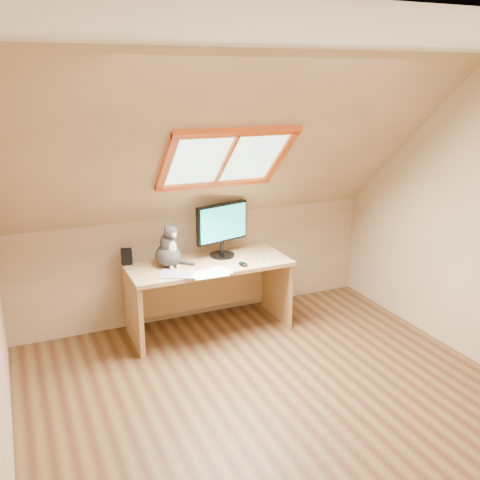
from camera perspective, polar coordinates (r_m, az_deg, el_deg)
ground at (r=3.94m, az=4.71°, el=-17.56°), size 3.50×3.50×0.00m
room_shell at (r=3.27m, az=6.08°, el=2.71°), size 3.52×3.52×2.41m
desk at (r=4.89m, az=-3.63°, el=-4.47°), size 1.44×0.63×0.66m
monitor at (r=4.82m, az=-1.91°, el=1.45°), size 0.53×0.23×0.50m
cat at (r=4.65m, az=-7.65°, el=-1.08°), size 0.28×0.31×0.41m
desk_speaker at (r=4.79m, az=-12.00°, el=-1.74°), size 0.10×0.10×0.13m
graphics_tablet at (r=4.48m, az=-6.68°, el=-3.64°), size 0.34×0.30×0.01m
mouse at (r=4.66m, az=0.31°, el=-2.57°), size 0.08×0.12×0.03m
papers at (r=4.50m, az=-3.29°, el=-3.51°), size 0.33×0.27×0.00m
cables at (r=4.79m, az=1.25°, el=-2.17°), size 0.51×0.26×0.01m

